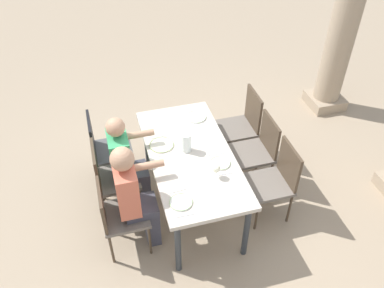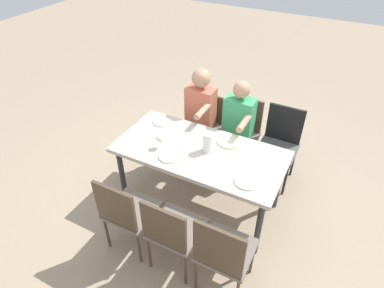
{
  "view_description": "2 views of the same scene",
  "coord_description": "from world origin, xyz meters",
  "px_view_note": "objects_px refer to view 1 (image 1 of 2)",
  "views": [
    {
      "loc": [
        2.96,
        -0.82,
        3.55
      ],
      "look_at": [
        0.01,
        0.01,
        0.91
      ],
      "focal_mm": 37.55,
      "sensor_mm": 36.0,
      "label": 1
    },
    {
      "loc": [
        -1.14,
        2.37,
        2.85
      ],
      "look_at": [
        0.09,
        0.01,
        0.82
      ],
      "focal_mm": 30.8,
      "sensor_mm": 36.0,
      "label": 2
    }
  ],
  "objects_px": {
    "chair_west_north": "(243,122)",
    "wine_glass_2": "(216,169)",
    "plate_1": "(162,145)",
    "chair_mid_south": "(110,176)",
    "diner_man_white": "(128,163)",
    "chair_east_north": "(277,178)",
    "plate_0": "(196,117)",
    "dining_table": "(191,159)",
    "chair_west_south": "(105,147)",
    "water_pitcher": "(186,143)",
    "diner_woman_green": "(134,195)",
    "plate_2": "(220,163)",
    "chair_mid_north": "(258,148)",
    "stone_column_near": "(348,9)",
    "chair_east_south": "(117,213)",
    "plate_3": "(181,202)"
  },
  "relations": [
    {
      "from": "chair_west_north",
      "to": "wine_glass_2",
      "type": "height_order",
      "value": "chair_west_north"
    },
    {
      "from": "plate_1",
      "to": "wine_glass_2",
      "type": "bearing_deg",
      "value": 34.47
    },
    {
      "from": "chair_mid_south",
      "to": "diner_man_white",
      "type": "height_order",
      "value": "diner_man_white"
    },
    {
      "from": "plate_1",
      "to": "diner_man_white",
      "type": "bearing_deg",
      "value": -80.7
    },
    {
      "from": "chair_east_north",
      "to": "plate_0",
      "type": "height_order",
      "value": "chair_east_north"
    },
    {
      "from": "dining_table",
      "to": "chair_west_north",
      "type": "bearing_deg",
      "value": 126.72
    },
    {
      "from": "wine_glass_2",
      "to": "chair_west_south",
      "type": "bearing_deg",
      "value": -135.53
    },
    {
      "from": "dining_table",
      "to": "water_pitcher",
      "type": "relative_size",
      "value": 8.09
    },
    {
      "from": "chair_mid_south",
      "to": "diner_woman_green",
      "type": "relative_size",
      "value": 0.71
    },
    {
      "from": "chair_west_north",
      "to": "water_pitcher",
      "type": "distance_m",
      "value": 1.09
    },
    {
      "from": "plate_1",
      "to": "chair_mid_south",
      "type": "bearing_deg",
      "value": -83.57
    },
    {
      "from": "diner_man_white",
      "to": "plate_0",
      "type": "height_order",
      "value": "diner_man_white"
    },
    {
      "from": "chair_east_north",
      "to": "water_pitcher",
      "type": "xyz_separation_m",
      "value": [
        -0.41,
        -0.87,
        0.34
      ]
    },
    {
      "from": "chair_mid_south",
      "to": "chair_east_north",
      "type": "relative_size",
      "value": 1.01
    },
    {
      "from": "plate_2",
      "to": "diner_man_white",
      "type": "bearing_deg",
      "value": -112.56
    },
    {
      "from": "diner_woman_green",
      "to": "chair_west_north",
      "type": "bearing_deg",
      "value": 123.03
    },
    {
      "from": "chair_mid_north",
      "to": "plate_1",
      "type": "height_order",
      "value": "chair_mid_north"
    },
    {
      "from": "plate_0",
      "to": "plate_2",
      "type": "relative_size",
      "value": 1.12
    },
    {
      "from": "diner_woman_green",
      "to": "stone_column_near",
      "type": "distance_m",
      "value": 3.65
    },
    {
      "from": "stone_column_near",
      "to": "wine_glass_2",
      "type": "bearing_deg",
      "value": -53.43
    },
    {
      "from": "chair_west_north",
      "to": "plate_0",
      "type": "relative_size",
      "value": 4.14
    },
    {
      "from": "chair_west_north",
      "to": "plate_2",
      "type": "relative_size",
      "value": 4.64
    },
    {
      "from": "stone_column_near",
      "to": "chair_east_south",
      "type": "bearing_deg",
      "value": -62.96
    },
    {
      "from": "chair_mid_north",
      "to": "wine_glass_2",
      "type": "relative_size",
      "value": 5.83
    },
    {
      "from": "chair_mid_north",
      "to": "plate_1",
      "type": "relative_size",
      "value": 3.54
    },
    {
      "from": "stone_column_near",
      "to": "plate_3",
      "type": "xyz_separation_m",
      "value": [
        1.96,
        -2.75,
        -0.72
      ]
    },
    {
      "from": "chair_west_south",
      "to": "stone_column_near",
      "type": "distance_m",
      "value": 3.54
    },
    {
      "from": "chair_mid_south",
      "to": "water_pitcher",
      "type": "height_order",
      "value": "water_pitcher"
    },
    {
      "from": "chair_mid_south",
      "to": "diner_man_white",
      "type": "bearing_deg",
      "value": 90.89
    },
    {
      "from": "plate_3",
      "to": "water_pitcher",
      "type": "relative_size",
      "value": 0.99
    },
    {
      "from": "diner_woman_green",
      "to": "plate_2",
      "type": "distance_m",
      "value": 0.91
    },
    {
      "from": "diner_woman_green",
      "to": "plate_2",
      "type": "bearing_deg",
      "value": 97.77
    },
    {
      "from": "stone_column_near",
      "to": "wine_glass_2",
      "type": "height_order",
      "value": "stone_column_near"
    },
    {
      "from": "chair_west_north",
      "to": "plate_2",
      "type": "xyz_separation_m",
      "value": [
        0.85,
        -0.6,
        0.24
      ]
    },
    {
      "from": "chair_east_south",
      "to": "plate_0",
      "type": "height_order",
      "value": "chair_east_south"
    },
    {
      "from": "chair_west_south",
      "to": "chair_east_south",
      "type": "relative_size",
      "value": 1.11
    },
    {
      "from": "chair_mid_north",
      "to": "diner_woman_green",
      "type": "xyz_separation_m",
      "value": [
        0.49,
        -1.49,
        0.17
      ]
    },
    {
      "from": "plate_0",
      "to": "wine_glass_2",
      "type": "bearing_deg",
      "value": -4.67
    },
    {
      "from": "chair_east_south",
      "to": "plate_1",
      "type": "bearing_deg",
      "value": 133.97
    },
    {
      "from": "chair_mid_south",
      "to": "wine_glass_2",
      "type": "relative_size",
      "value": 5.92
    },
    {
      "from": "chair_mid_south",
      "to": "diner_woman_green",
      "type": "distance_m",
      "value": 0.55
    },
    {
      "from": "plate_1",
      "to": "chair_mid_north",
      "type": "bearing_deg",
      "value": 86.59
    },
    {
      "from": "plate_2",
      "to": "stone_column_near",
      "type": "bearing_deg",
      "value": 125.08
    },
    {
      "from": "dining_table",
      "to": "plate_2",
      "type": "xyz_separation_m",
      "value": [
        0.22,
        0.25,
        0.08
      ]
    },
    {
      "from": "plate_2",
      "to": "plate_3",
      "type": "xyz_separation_m",
      "value": [
        0.39,
        -0.51,
        -0.0
      ]
    },
    {
      "from": "chair_mid_south",
      "to": "diner_woman_green",
      "type": "bearing_deg",
      "value": 21.66
    },
    {
      "from": "chair_mid_north",
      "to": "stone_column_near",
      "type": "distance_m",
      "value": 2.26
    },
    {
      "from": "dining_table",
      "to": "chair_east_south",
      "type": "xyz_separation_m",
      "value": [
        0.34,
        -0.84,
        -0.19
      ]
    },
    {
      "from": "diner_woman_green",
      "to": "plate_1",
      "type": "relative_size",
      "value": 5.05
    },
    {
      "from": "diner_woman_green",
      "to": "plate_0",
      "type": "distance_m",
      "value": 1.28
    }
  ]
}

